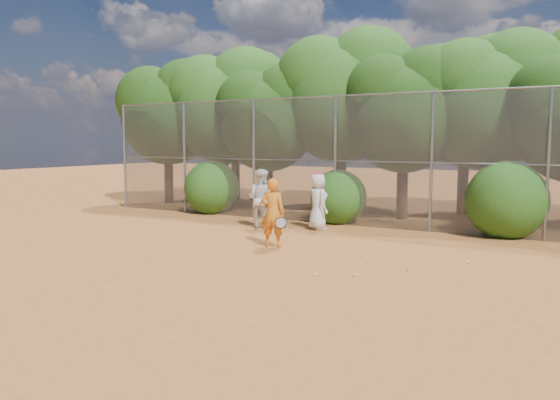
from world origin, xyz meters
The scene contains 23 objects.
ground centered at (0.00, 0.00, 0.00)m, with size 80.00×80.00×0.00m, color #AB5D26.
fence_back centered at (-0.12, 6.00, 2.05)m, with size 20.05×0.09×4.03m.
tree_0 centered at (-9.44, 8.04, 3.93)m, with size 4.38×3.81×6.00m.
tree_1 centered at (-6.94, 8.54, 4.16)m, with size 4.64×4.03×6.35m.
tree_2 centered at (-4.45, 7.83, 3.58)m, with size 3.99×3.47×5.47m.
tree_3 centered at (-1.94, 8.84, 4.40)m, with size 4.89×4.26×6.70m.
tree_4 centered at (0.55, 8.24, 3.76)m, with size 4.19×3.64×5.73m.
tree_5 centered at (3.06, 9.04, 4.05)m, with size 4.51×3.92×6.17m.
tree_9 centered at (-7.94, 10.84, 4.34)m, with size 4.83×4.20×6.62m.
tree_10 centered at (-2.93, 11.05, 4.63)m, with size 5.15×4.48×7.06m.
tree_11 centered at (2.06, 10.64, 4.16)m, with size 4.64×4.03×6.35m.
bush_0 centered at (-6.00, 6.30, 1.00)m, with size 2.00×2.00×2.00m, color #204E13.
bush_1 centered at (-1.00, 6.30, 0.90)m, with size 1.80×1.80×1.80m, color #204E13.
bush_2 centered at (4.00, 6.30, 1.10)m, with size 2.20×2.20×2.20m, color #204E13.
player_yellow centered at (-0.85, 1.86, 0.85)m, with size 0.87×0.58×1.71m.
player_teen centered at (-1.00, 4.79, 0.84)m, with size 0.97×0.93×1.70m.
player_white centered at (-2.65, 4.25, 0.89)m, with size 0.91×0.78×1.78m.
ball_0 centered at (1.85, 1.34, 0.03)m, with size 0.07×0.07×0.07m, color #BDD426.
ball_1 centered at (3.77, 2.22, 0.03)m, with size 0.07×0.07×0.07m, color #BDD426.
ball_2 centered at (2.08, 0.01, 0.03)m, with size 0.07×0.07×0.07m, color #BDD426.
ball_3 centered at (2.83, 0.99, 0.03)m, with size 0.07×0.07×0.07m, color #BDD426.
ball_4 centered at (1.38, -0.31, 0.03)m, with size 0.07×0.07×0.07m, color #BDD426.
ball_5 centered at (4.54, 4.79, 0.03)m, with size 0.07×0.07×0.07m, color #BDD426.
Camera 1 is at (5.89, -9.70, 2.63)m, focal length 35.00 mm.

